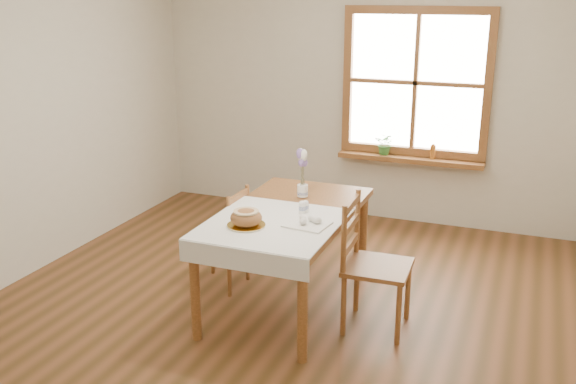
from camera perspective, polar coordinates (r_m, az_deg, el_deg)
name	(u,v)px	position (r m, az deg, el deg)	size (l,w,h in m)	color
ground	(273,319)	(4.82, -1.33, -11.26)	(5.00, 5.00, 0.00)	brown
room_walls	(271,88)	(4.27, -1.49, 9.23)	(4.60, 5.10, 2.65)	beige
window	(416,83)	(6.52, 11.28, 9.50)	(1.46, 0.08, 1.46)	#98592F
window_sill	(410,159)	(6.60, 10.78, 2.89)	(1.46, 0.20, 0.05)	#98592F
dining_table	(288,222)	(4.80, 0.00, -2.68)	(0.90, 1.60, 0.75)	#98592F
table_linen	(272,224)	(4.51, -1.42, -2.84)	(0.91, 0.99, 0.01)	silver
chair_left	(220,237)	(5.22, -6.10, -4.02)	(0.39, 0.41, 0.83)	#98592F
chair_right	(378,265)	(4.57, 8.00, -6.45)	(0.45, 0.47, 0.96)	#98592F
bread_plate	(246,225)	(4.45, -3.73, -2.99)	(0.26, 0.26, 0.01)	white
bread_loaf	(246,216)	(4.43, -3.75, -2.16)	(0.22, 0.22, 0.12)	#926134
egg_napkin	(307,224)	(4.46, 1.71, -2.89)	(0.29, 0.24, 0.01)	silver
eggs	(307,220)	(4.45, 1.71, -2.52)	(0.22, 0.20, 0.05)	silver
salt_shaker	(302,207)	(4.68, 1.28, -1.34)	(0.05, 0.05, 0.10)	white
pepper_shaker	(305,206)	(4.71, 1.55, -1.27)	(0.05, 0.05, 0.09)	white
flower_vase	(303,192)	(5.08, 1.30, 0.04)	(0.09, 0.09, 0.10)	white
lavender_bouquet	(303,168)	(5.02, 1.31, 2.11)	(0.15, 0.15, 0.29)	#755AA0
potted_plant	(385,146)	(6.63, 8.64, 4.04)	(0.20, 0.22, 0.17)	#387D32
amber_bottle	(433,151)	(6.54, 12.75, 3.55)	(0.05, 0.05, 0.15)	#A75E1E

